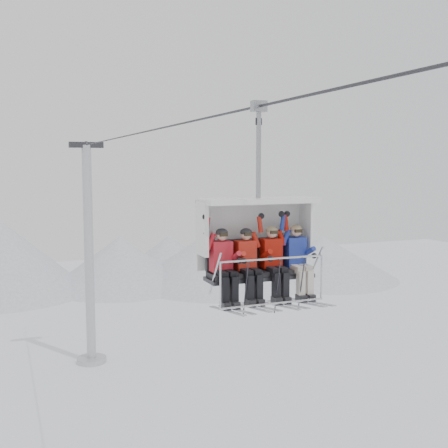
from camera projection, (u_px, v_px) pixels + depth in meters
name	position (u px, v px, depth m)	size (l,w,h in m)	color
ridgeline	(41.00, 265.00, 52.24)	(72.00, 21.00, 7.00)	silver
lift_tower_right	(89.00, 270.00, 34.00)	(2.00, 1.80, 13.48)	#B0B2B7
haul_cable	(224.00, 114.00, 12.90)	(0.06, 0.06, 50.00)	#2D2D32
chairlift_carrier	(255.00, 236.00, 11.56)	(2.40, 1.17, 3.98)	black
skier_far_left	(223.00, 263.00, 11.02)	(0.41, 1.69, 1.63)	red
skier_center_left	(248.00, 262.00, 11.21)	(0.40, 1.69, 1.60)	#B42114
skier_center_right	(273.00, 260.00, 11.43)	(0.41, 1.69, 1.63)	#A21308
skier_far_right	(298.00, 258.00, 11.64)	(0.41, 1.69, 1.63)	navy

